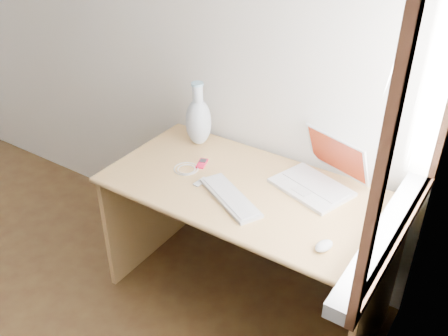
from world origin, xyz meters
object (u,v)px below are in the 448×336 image
Objects in this scene: desk at (256,214)px; vase at (198,120)px; external_keyboard at (230,197)px; laptop at (316,175)px.

desk is 0.57m from vase.
vase reaches higher than external_keyboard.
laptop reaches higher than desk.
vase reaches higher than desk.
external_keyboard is at bearing -112.19° from laptop.
laptop is at bearing -1.37° from vase.
vase is (-0.68, 0.02, 0.09)m from laptop.
desk is 3.38× the size of laptop.
desk is at bearing -136.41° from laptop.
desk is 3.47× the size of external_keyboard.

